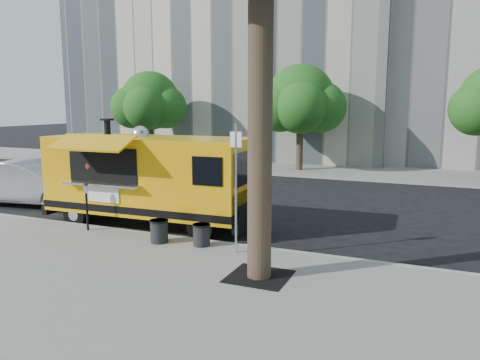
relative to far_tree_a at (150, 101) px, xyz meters
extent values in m
plane|color=black|center=(10.00, -12.30, -3.78)|extent=(120.00, 120.00, 0.00)
cube|color=gray|center=(10.00, -16.30, -3.70)|extent=(60.00, 6.00, 0.15)
cube|color=#999993|center=(10.00, -13.23, -3.70)|extent=(60.00, 0.14, 0.16)
cube|color=gray|center=(10.00, 1.20, -3.70)|extent=(60.00, 5.00, 0.15)
cylinder|color=#33261C|center=(12.60, -15.10, -0.38)|extent=(0.48, 0.48, 6.50)
cube|color=black|center=(12.60, -15.10, -3.62)|extent=(1.20, 1.20, 0.02)
cylinder|color=#33261C|center=(0.00, 0.00, -2.33)|extent=(0.36, 0.36, 2.60)
sphere|color=#174412|center=(0.00, 0.00, 0.02)|extent=(3.42, 3.42, 3.42)
cylinder|color=#33261C|center=(9.00, 0.40, -2.33)|extent=(0.36, 0.36, 2.60)
sphere|color=#174412|center=(9.00, 0.40, 0.07)|extent=(3.60, 3.60, 3.60)
cylinder|color=silver|center=(11.55, -13.85, -2.13)|extent=(0.06, 0.06, 3.00)
cube|color=white|center=(11.55, -13.85, -0.98)|extent=(0.28, 0.02, 0.35)
cylinder|color=black|center=(7.00, -13.65, -3.10)|extent=(0.06, 0.06, 1.05)
cube|color=silver|center=(7.00, -13.65, -2.48)|extent=(0.10, 0.08, 0.22)
sphere|color=black|center=(7.00, -13.65, -2.35)|extent=(0.11, 0.11, 0.11)
cube|color=#EBA50C|center=(8.00, -12.10, -2.22)|extent=(6.11, 2.25, 2.19)
cube|color=black|center=(8.00, -12.10, -3.11)|extent=(6.13, 2.27, 0.20)
cube|color=black|center=(11.10, -12.00, -3.36)|extent=(0.24, 1.95, 0.28)
cube|color=black|center=(4.90, -12.20, -3.36)|extent=(0.24, 1.95, 0.28)
cube|color=black|center=(11.04, -12.00, -1.87)|extent=(0.10, 1.64, 0.88)
cylinder|color=black|center=(10.12, -12.89, -3.40)|extent=(0.75, 0.29, 0.74)
cylinder|color=black|center=(10.06, -11.17, -3.40)|extent=(0.75, 0.29, 0.74)
cylinder|color=black|center=(6.03, -13.02, -3.40)|extent=(0.75, 0.29, 0.74)
cylinder|color=black|center=(5.97, -11.31, -3.40)|extent=(0.75, 0.29, 0.74)
cube|color=black|center=(7.20, -13.09, -1.87)|extent=(2.24, 0.25, 0.98)
cube|color=silver|center=(7.20, -13.25, -2.40)|extent=(2.44, 0.43, 0.06)
cube|color=#EBA50C|center=(7.21, -13.58, -1.21)|extent=(2.36, 0.96, 0.39)
cube|color=white|center=(7.20, -13.17, -2.68)|extent=(1.02, 0.07, 0.47)
cylinder|color=black|center=(6.61, -12.15, -0.89)|extent=(0.19, 0.19, 0.51)
sphere|color=silver|center=(7.62, -11.93, -1.08)|extent=(0.52, 0.52, 0.52)
sphere|color=maroon|center=(6.67, -12.82, -1.92)|extent=(0.78, 0.78, 0.78)
cylinder|color=#FF590C|center=(6.68, -13.05, -2.05)|extent=(0.32, 0.12, 0.32)
imported|color=#B0B2B8|center=(2.48, -11.26, -2.97)|extent=(5.08, 2.39, 1.61)
cylinder|color=black|center=(10.55, -13.68, -3.36)|extent=(0.41, 0.41, 0.54)
cylinder|color=black|center=(10.55, -13.68, -3.11)|extent=(0.45, 0.45, 0.04)
cylinder|color=black|center=(9.44, -13.85, -3.34)|extent=(0.44, 0.44, 0.57)
cylinder|color=black|center=(9.44, -13.85, -3.07)|extent=(0.48, 0.48, 0.04)
camera|label=1|loc=(15.77, -23.51, -0.19)|focal=35.00mm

